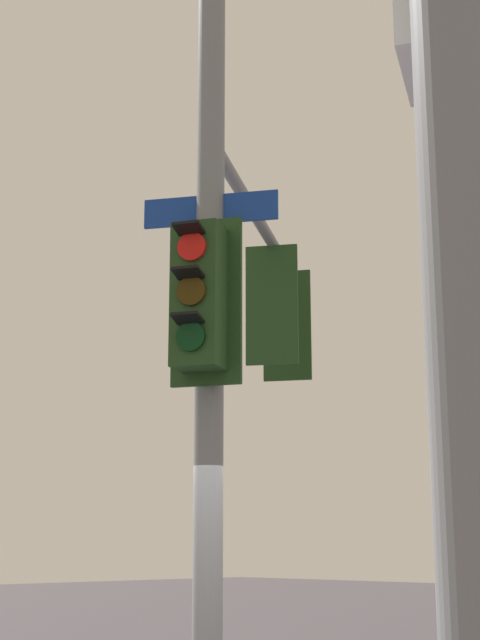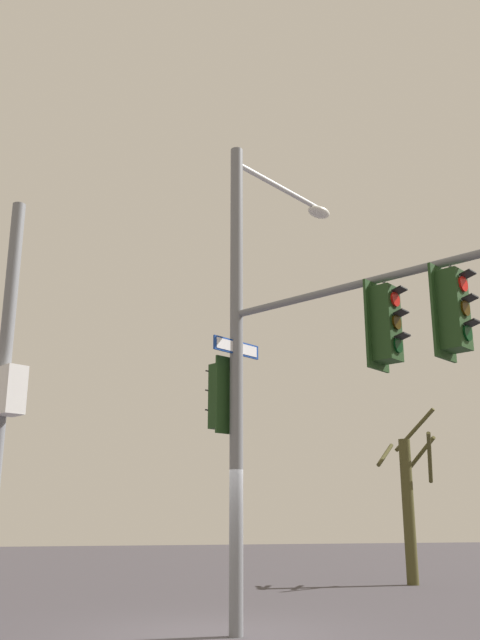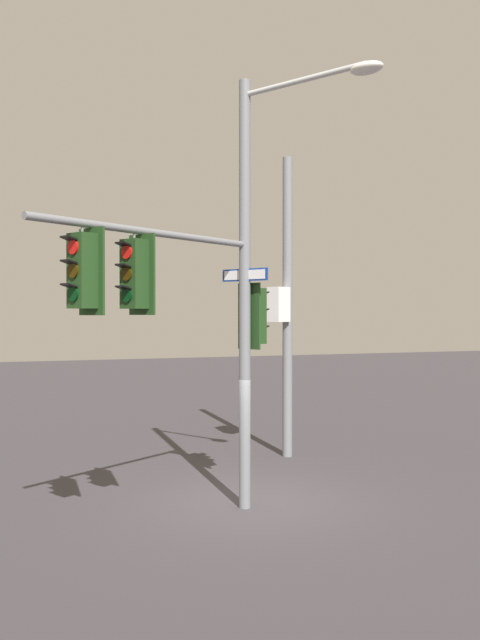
% 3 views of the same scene
% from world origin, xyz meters
% --- Properties ---
extents(ground_plane, '(80.00, 80.00, 0.00)m').
position_xyz_m(ground_plane, '(0.00, 0.00, 0.00)').
color(ground_plane, '#3C373C').
extents(main_signal_pole_assembly, '(5.85, 3.18, 8.29)m').
position_xyz_m(main_signal_pole_assembly, '(1.10, 1.03, 4.49)').
color(main_signal_pole_assembly, slate).
rests_on(main_signal_pole_assembly, ground).
extents(secondary_pole_assembly, '(0.77, 0.60, 7.87)m').
position_xyz_m(secondary_pole_assembly, '(-2.25, -3.54, 3.95)').
color(secondary_pole_assembly, slate).
rests_on(secondary_pole_assembly, ground).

